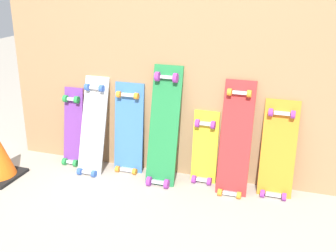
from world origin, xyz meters
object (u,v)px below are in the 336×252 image
(skateboard_orange, at_px, (278,154))
(skateboard_purple, at_px, (73,130))
(skateboard_green, at_px, (164,130))
(skateboard_red, at_px, (235,143))
(skateboard_blue, at_px, (129,132))
(skateboard_white, at_px, (93,130))
(skateboard_yellow, at_px, (204,151))

(skateboard_orange, bearing_deg, skateboard_purple, 179.67)
(skateboard_green, bearing_deg, skateboard_orange, 3.60)
(skateboard_purple, xyz_separation_m, skateboard_red, (1.33, -0.05, 0.08))
(skateboard_red, bearing_deg, skateboard_blue, 175.72)
(skateboard_red, bearing_deg, skateboard_orange, 7.62)
(skateboard_white, height_order, skateboard_blue, skateboard_white)
(skateboard_white, bearing_deg, skateboard_purple, 163.54)
(skateboard_orange, bearing_deg, skateboard_white, -177.75)
(skateboard_purple, distance_m, skateboard_yellow, 1.10)
(skateboard_blue, height_order, skateboard_orange, skateboard_blue)
(skateboard_white, bearing_deg, skateboard_orange, 2.25)
(skateboard_white, height_order, skateboard_yellow, skateboard_white)
(skateboard_purple, bearing_deg, skateboard_white, -16.46)
(skateboard_blue, bearing_deg, skateboard_white, -163.65)
(skateboard_white, relative_size, skateboard_blue, 1.04)
(skateboard_yellow, distance_m, skateboard_red, 0.27)
(skateboard_red, height_order, skateboard_orange, skateboard_red)
(skateboard_white, xyz_separation_m, skateboard_yellow, (0.88, 0.08, -0.09))
(skateboard_purple, height_order, skateboard_yellow, skateboard_purple)
(skateboard_green, xyz_separation_m, skateboard_yellow, (0.29, 0.08, -0.16))
(skateboard_yellow, height_order, skateboard_red, skateboard_red)
(skateboard_purple, relative_size, skateboard_red, 0.80)
(skateboard_red, xyz_separation_m, skateboard_orange, (0.29, 0.04, -0.06))
(skateboard_white, relative_size, skateboard_green, 0.87)
(skateboard_green, relative_size, skateboard_yellow, 1.52)
(skateboard_purple, relative_size, skateboard_green, 0.75)
(skateboard_green, bearing_deg, skateboard_yellow, 14.98)
(skateboard_green, height_order, skateboard_yellow, skateboard_green)
(skateboard_purple, xyz_separation_m, skateboard_blue, (0.49, 0.01, 0.04))
(skateboard_red, bearing_deg, skateboard_purple, 177.91)
(skateboard_white, distance_m, skateboard_orange, 1.41)
(skateboard_purple, bearing_deg, skateboard_orange, -0.33)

